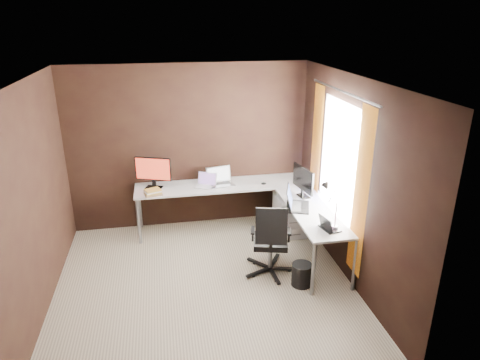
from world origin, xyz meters
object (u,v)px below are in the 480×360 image
monitor_left (153,171)px  book_stack (153,192)px  laptop_black_big (295,203)px  laptop_black_small (328,226)px  office_chair (270,253)px  desk_lamp (329,200)px  monitor_right (303,180)px  laptop_silver (220,181)px  wastebasket (302,275)px  laptop_white (206,184)px  drawer_pedestal (290,215)px

monitor_left → book_stack: (-0.02, -0.26, -0.23)m
laptop_black_big → laptop_black_small: size_ratio=1.74×
book_stack → office_chair: 1.91m
desk_lamp → book_stack: bearing=132.1°
monitor_right → desk_lamp: (-0.01, -0.97, 0.12)m
laptop_silver → laptop_black_big: bearing=-58.5°
laptop_black_small → wastebasket: (-0.30, -0.02, -0.63)m
laptop_silver → book_stack: laptop_silver is taller
laptop_white → office_chair: (0.66, -1.32, -0.49)m
monitor_right → office_chair: 1.15m
laptop_white → office_chair: 1.55m
laptop_silver → desk_lamp: size_ratio=0.72×
office_chair → laptop_silver: bearing=122.0°
drawer_pedestal → laptop_black_big: laptop_black_big is taller
wastebasket → monitor_left: bearing=134.8°
wastebasket → laptop_black_small: bearing=3.8°
laptop_black_small → office_chair: 0.85m
monitor_left → desk_lamp: 2.66m
laptop_white → desk_lamp: size_ratio=0.61×
laptop_black_big → laptop_silver: bearing=59.7°
drawer_pedestal → monitor_right: 0.76m
book_stack → monitor_left: bearing=85.9°
monitor_left → wastebasket: bearing=-24.7°
laptop_black_big → book_stack: 2.02m
laptop_white → office_chair: office_chair is taller
laptop_black_small → desk_lamp: (0.00, 0.03, 0.33)m
monitor_right → laptop_silver: 1.30m
monitor_left → desk_lamp: bearing=-19.2°
laptop_silver → laptop_black_big: size_ratio=0.84×
drawer_pedestal → book_stack: bearing=175.7°
drawer_pedestal → book_stack: (-2.01, 0.15, 0.47)m
laptop_white → laptop_black_small: (1.28, -1.64, -0.00)m
drawer_pedestal → laptop_black_big: bearing=-103.0°
laptop_white → laptop_silver: (0.21, 0.06, 0.01)m
drawer_pedestal → desk_lamp: 1.52m
desk_lamp → office_chair: (-0.62, 0.29, -0.81)m
monitor_left → monitor_right: bearing=0.8°
laptop_black_small → laptop_white: bearing=24.4°
laptop_black_big → desk_lamp: (0.20, -0.65, 0.31)m
laptop_black_small → desk_lamp: desk_lamp is taller
drawer_pedestal → laptop_black_small: size_ratio=2.09×
drawer_pedestal → laptop_black_small: laptop_black_small is taller
laptop_black_small → office_chair: (-0.62, 0.32, -0.48)m
laptop_black_small → laptop_silver: bearing=18.5°
monitor_right → laptop_black_big: bearing=135.3°
laptop_black_big → monitor_left: bearing=79.7°
drawer_pedestal → laptop_silver: bearing=159.6°
drawer_pedestal → monitor_right: bearing=-78.9°
drawer_pedestal → monitor_left: (-1.99, 0.41, 0.69)m
monitor_left → laptop_white: size_ratio=1.43×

